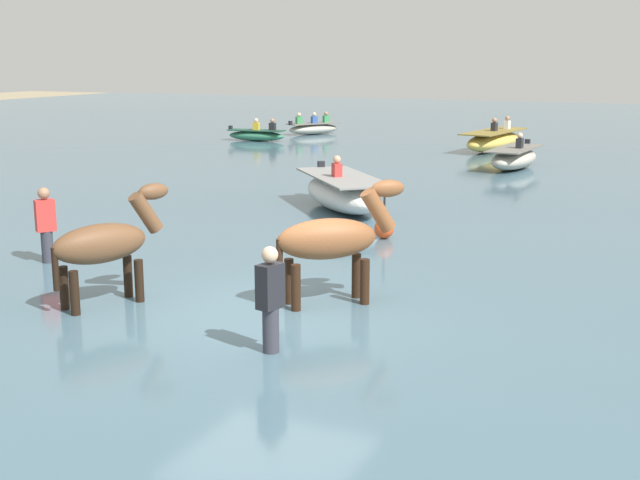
{
  "coord_description": "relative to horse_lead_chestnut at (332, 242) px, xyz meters",
  "views": [
    {
      "loc": [
        5.2,
        -9.81,
        3.82
      ],
      "look_at": [
        -0.36,
        2.49,
        0.83
      ],
      "focal_mm": 47.14,
      "sensor_mm": 36.0,
      "label": 1
    }
  ],
  "objects": [
    {
      "name": "horse_lead_chestnut",
      "position": [
        0.0,
        0.0,
        0.0
      ],
      "size": [
        1.64,
        1.53,
        2.08
      ],
      "color": "brown",
      "rests_on": "ground"
    },
    {
      "name": "boat_far_offshore",
      "position": [
        -2.75,
        6.93,
        -0.51
      ],
      "size": [
        3.35,
        3.56,
        1.25
      ],
      "color": "silver",
      "rests_on": "water_surface"
    },
    {
      "name": "boat_distant_east",
      "position": [
        -11.14,
        23.49,
        -0.63
      ],
      "size": [
        2.06,
        2.52,
        0.98
      ],
      "color": "#B2AD9E",
      "rests_on": "water_surface"
    },
    {
      "name": "person_wading_close",
      "position": [
        -5.41,
        0.21,
        -0.36
      ],
      "size": [
        0.35,
        0.38,
        1.63
      ],
      "color": "#383842",
      "rests_on": "ground"
    },
    {
      "name": "ground_plane",
      "position": [
        -0.6,
        -0.8,
        -1.23
      ],
      "size": [
        120.0,
        120.0,
        0.0
      ],
      "primitive_type": "plane",
      "color": "gray"
    },
    {
      "name": "boat_mid_channel",
      "position": [
        -0.62,
        15.64,
        -0.57
      ],
      "size": [
        1.35,
        3.16,
        1.13
      ],
      "color": "#B2AD9E",
      "rests_on": "water_surface"
    },
    {
      "name": "boat_distant_west",
      "position": [
        -2.34,
        20.34,
        -0.53
      ],
      "size": [
        1.85,
        4.19,
        1.21
      ],
      "color": "gold",
      "rests_on": "water_surface"
    },
    {
      "name": "water_surface",
      "position": [
        -0.6,
        9.2,
        -1.07
      ],
      "size": [
        90.0,
        90.0,
        0.33
      ],
      "primitive_type": "cube",
      "color": "#476675",
      "rests_on": "ground"
    },
    {
      "name": "channel_buoy",
      "position": [
        -0.82,
        4.39,
        -0.7
      ],
      "size": [
        0.39,
        0.39,
        0.89
      ],
      "color": "#E54C1E",
      "rests_on": "water_surface"
    },
    {
      "name": "boat_near_starboard",
      "position": [
        -12.05,
        19.9,
        -0.66
      ],
      "size": [
        2.5,
        0.91,
        0.93
      ],
      "color": "#337556",
      "rests_on": "water_surface"
    },
    {
      "name": "horse_trailing_bay",
      "position": [
        -2.89,
        -1.37,
        -0.05
      ],
      "size": [
        1.08,
        1.79,
        2.0
      ],
      "color": "brown",
      "rests_on": "ground"
    },
    {
      "name": "person_spectator_far",
      "position": [
        0.13,
        -2.15,
        -0.36
      ],
      "size": [
        0.27,
        0.36,
        1.63
      ],
      "color": "#383842",
      "rests_on": "ground"
    }
  ]
}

